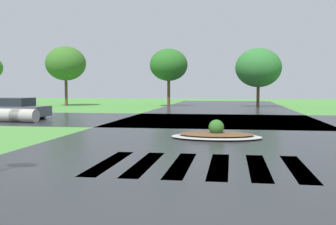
# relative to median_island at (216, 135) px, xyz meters

# --- Properties ---
(asphalt_roadway) EXTENTS (11.13, 80.00, 0.01)m
(asphalt_roadway) POSITION_rel_median_island_xyz_m (-0.19, -0.27, -0.13)
(asphalt_roadway) COLOR #232628
(asphalt_roadway) RESTS_ON ground
(asphalt_cross_road) EXTENTS (90.00, 10.02, 0.01)m
(asphalt_cross_road) POSITION_rel_median_island_xyz_m (-0.19, 8.11, -0.13)
(asphalt_cross_road) COLOR #232628
(asphalt_cross_road) RESTS_ON ground
(crosswalk_stripes) EXTENTS (4.95, 3.35, 0.01)m
(crosswalk_stripes) POSITION_rel_median_island_xyz_m (-0.19, -5.28, -0.13)
(crosswalk_stripes) COLOR white
(crosswalk_stripes) RESTS_ON ground
(median_island) EXTENTS (3.30, 2.05, 0.68)m
(median_island) POSITION_rel_median_island_xyz_m (0.00, 0.00, 0.00)
(median_island) COLOR #9E9B93
(median_island) RESTS_ON ground
(car_dark_suv) EXTENTS (4.48, 2.28, 1.23)m
(car_dark_suv) POSITION_rel_median_island_xyz_m (-12.14, 7.27, 0.44)
(car_dark_suv) COLOR #4C545B
(car_dark_suv) RESTS_ON ground
(drainage_pipe_stack) EXTENTS (2.31, 0.99, 0.71)m
(drainage_pipe_stack) POSITION_rel_median_island_xyz_m (-10.63, 5.19, 0.23)
(drainage_pipe_stack) COLOR #9E9B93
(drainage_pipe_stack) RESTS_ON ground
(background_treeline) EXTENTS (41.09, 6.48, 6.37)m
(background_treeline) POSITION_rel_median_island_xyz_m (-1.78, 23.22, 3.91)
(background_treeline) COLOR #4C3823
(background_treeline) RESTS_ON ground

